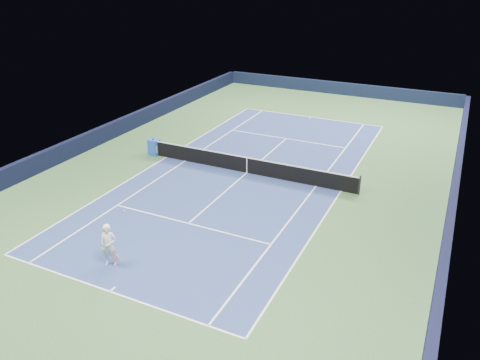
% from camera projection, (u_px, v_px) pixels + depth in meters
% --- Properties ---
extents(ground, '(40.00, 40.00, 0.00)m').
position_uv_depth(ground, '(247.00, 173.00, 26.80)').
color(ground, '#345830').
rests_on(ground, ground).
extents(wall_far, '(22.00, 0.35, 1.10)m').
position_uv_depth(wall_far, '(338.00, 88.00, 42.77)').
color(wall_far, black).
rests_on(wall_far, ground).
extents(wall_right, '(0.35, 40.00, 1.10)m').
position_uv_depth(wall_right, '(452.00, 202.00, 22.30)').
color(wall_right, black).
rests_on(wall_right, ground).
extents(wall_left, '(0.35, 40.00, 1.10)m').
position_uv_depth(wall_left, '(98.00, 136.00, 30.83)').
color(wall_left, black).
rests_on(wall_left, ground).
extents(court_surface, '(10.97, 23.77, 0.01)m').
position_uv_depth(court_surface, '(247.00, 173.00, 26.79)').
color(court_surface, navy).
rests_on(court_surface, ground).
extents(baseline_far, '(10.97, 0.08, 0.00)m').
position_uv_depth(baseline_far, '(311.00, 117.00, 36.51)').
color(baseline_far, white).
rests_on(baseline_far, ground).
extents(baseline_near, '(10.97, 0.08, 0.00)m').
position_uv_depth(baseline_near, '(110.00, 292.00, 17.08)').
color(baseline_near, white).
rests_on(baseline_near, ground).
extents(sideline_doubles_right, '(0.08, 23.77, 0.00)m').
position_uv_depth(sideline_doubles_right, '(341.00, 191.00, 24.63)').
color(sideline_doubles_right, white).
rests_on(sideline_doubles_right, ground).
extents(sideline_doubles_left, '(0.08, 23.77, 0.00)m').
position_uv_depth(sideline_doubles_left, '(167.00, 157.00, 28.95)').
color(sideline_doubles_left, white).
rests_on(sideline_doubles_left, ground).
extents(sideline_singles_right, '(0.08, 23.77, 0.00)m').
position_uv_depth(sideline_singles_right, '(316.00, 186.00, 25.17)').
color(sideline_singles_right, white).
rests_on(sideline_singles_right, ground).
extents(sideline_singles_left, '(0.08, 23.77, 0.00)m').
position_uv_depth(sideline_singles_left, '(186.00, 161.00, 28.41)').
color(sideline_singles_left, white).
rests_on(sideline_singles_left, ground).
extents(service_line_far, '(8.23, 0.08, 0.00)m').
position_uv_depth(service_line_far, '(286.00, 139.00, 32.02)').
color(service_line_far, white).
rests_on(service_line_far, ground).
extents(service_line_near, '(8.23, 0.08, 0.00)m').
position_uv_depth(service_line_near, '(188.00, 223.00, 21.56)').
color(service_line_near, white).
rests_on(service_line_near, ground).
extents(center_service_line, '(0.08, 12.80, 0.00)m').
position_uv_depth(center_service_line, '(247.00, 173.00, 26.79)').
color(center_service_line, white).
rests_on(center_service_line, ground).
extents(center_mark_far, '(0.08, 0.30, 0.00)m').
position_uv_depth(center_mark_far, '(310.00, 118.00, 36.39)').
color(center_mark_far, white).
rests_on(center_mark_far, ground).
extents(center_mark_near, '(0.08, 0.30, 0.00)m').
position_uv_depth(center_mark_near, '(113.00, 289.00, 17.20)').
color(center_mark_near, white).
rests_on(center_mark_near, ground).
extents(tennis_net, '(12.90, 0.10, 1.07)m').
position_uv_depth(tennis_net, '(247.00, 165.00, 26.58)').
color(tennis_net, black).
rests_on(tennis_net, ground).
extents(sponsor_cube, '(0.67, 0.62, 1.01)m').
position_uv_depth(sponsor_cube, '(154.00, 147.00, 29.14)').
color(sponsor_cube, blue).
rests_on(sponsor_cube, ground).
extents(tennis_player, '(0.86, 1.35, 1.98)m').
position_uv_depth(tennis_player, '(109.00, 245.00, 18.24)').
color(tennis_player, white).
rests_on(tennis_player, ground).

